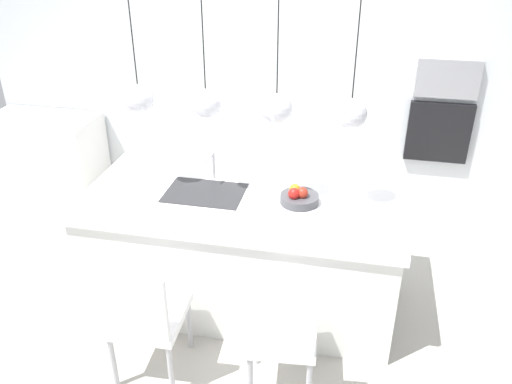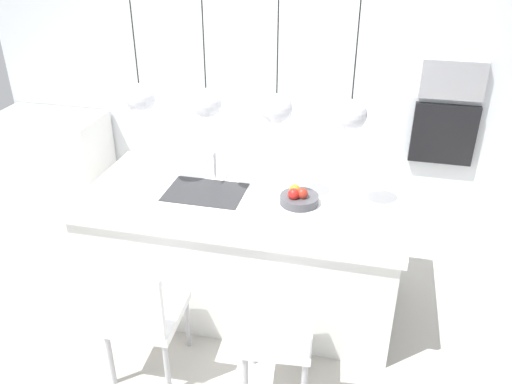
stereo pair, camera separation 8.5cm
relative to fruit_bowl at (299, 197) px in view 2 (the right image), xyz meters
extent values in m
plane|color=#BCB7AD|center=(-0.40, 0.00, -0.93)|extent=(6.60, 6.60, 0.00)
cube|color=white|center=(-0.40, 1.65, 0.37)|extent=(6.00, 0.10, 2.60)
cube|color=white|center=(-0.40, 0.00, -0.52)|extent=(2.21, 1.01, 0.82)
cube|color=white|center=(-0.40, 0.00, -0.08)|extent=(2.27, 1.07, 0.06)
cube|color=#2D2D30|center=(-0.68, 0.00, -0.05)|extent=(0.56, 0.40, 0.02)
cylinder|color=silver|center=(-0.68, 0.24, 0.06)|extent=(0.02, 0.02, 0.22)
cylinder|color=silver|center=(-0.68, 0.16, 0.16)|extent=(0.02, 0.16, 0.02)
cylinder|color=#4C4C51|center=(0.00, 0.00, -0.02)|extent=(0.27, 0.27, 0.06)
sphere|color=#B22D1E|center=(0.03, -0.02, 0.04)|extent=(0.08, 0.08, 0.08)
sphere|color=red|center=(-0.03, -0.04, 0.04)|extent=(0.08, 0.08, 0.08)
sphere|color=orange|center=(-0.03, 0.03, 0.04)|extent=(0.08, 0.08, 0.08)
cube|color=white|center=(-2.80, 1.28, -0.52)|extent=(1.10, 0.60, 0.82)
cube|color=#9E9EA3|center=(1.07, 1.58, 0.45)|extent=(0.54, 0.08, 0.34)
cube|color=black|center=(1.07, 1.58, -0.05)|extent=(0.56, 0.08, 0.56)
cube|color=white|center=(-0.81, -0.82, -0.50)|extent=(0.45, 0.49, 0.06)
cube|color=white|center=(-0.80, -1.04, -0.26)|extent=(0.41, 0.06, 0.42)
cylinder|color=#B2B2B7|center=(-0.63, -0.61, -0.73)|extent=(0.04, 0.04, 0.40)
cylinder|color=#B2B2B7|center=(-1.00, -0.62, -0.73)|extent=(0.04, 0.04, 0.40)
cylinder|color=#B2B2B7|center=(-0.62, -1.02, -0.73)|extent=(0.04, 0.04, 0.40)
cylinder|color=#B2B2B7|center=(-0.99, -1.03, -0.73)|extent=(0.04, 0.04, 0.40)
cube|color=white|center=(0.03, -0.82, -0.48)|extent=(0.45, 0.46, 0.06)
cube|color=white|center=(0.05, -1.01, -0.25)|extent=(0.39, 0.08, 0.40)
cylinder|color=#B2B2B7|center=(0.19, -0.63, -0.72)|extent=(0.04, 0.04, 0.42)
cylinder|color=#B2B2B7|center=(-0.16, -0.66, -0.72)|extent=(0.04, 0.04, 0.42)
cylinder|color=#B2B2B7|center=(-0.12, -1.02, -0.72)|extent=(0.04, 0.04, 0.42)
sphere|color=silver|center=(-1.11, 0.00, 0.63)|extent=(0.20, 0.20, 0.20)
cylinder|color=black|center=(-1.11, 0.00, 1.03)|extent=(0.01, 0.01, 0.60)
sphere|color=silver|center=(-0.64, 0.00, 0.63)|extent=(0.20, 0.20, 0.20)
cylinder|color=black|center=(-0.64, 0.00, 1.03)|extent=(0.01, 0.01, 0.60)
sphere|color=silver|center=(-0.17, 0.00, 0.63)|extent=(0.20, 0.20, 0.20)
cylinder|color=black|center=(-0.17, 0.00, 1.03)|extent=(0.01, 0.01, 0.60)
sphere|color=silver|center=(0.30, 0.00, 0.63)|extent=(0.20, 0.20, 0.20)
cylinder|color=black|center=(0.30, 0.00, 1.03)|extent=(0.01, 0.01, 0.60)
camera|label=1|loc=(0.37, -3.17, 1.76)|focal=37.03mm
camera|label=2|loc=(0.46, -3.15, 1.76)|focal=37.03mm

